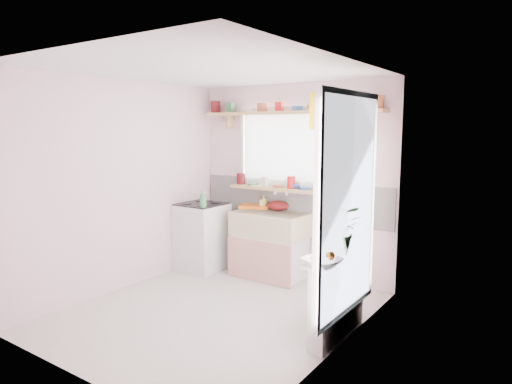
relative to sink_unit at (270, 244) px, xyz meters
The scene contains 19 objects.
room 1.31m from the sink_unit, 28.17° to the right, with size 3.20×3.20×3.20m.
sink_unit is the anchor object (origin of this frame).
cooker 0.98m from the sink_unit, 165.62° to the right, with size 0.58×0.58×0.93m.
radiator_ledge 1.82m from the sink_unit, 37.05° to the right, with size 0.22×0.95×0.78m.
windowsill 0.73m from the sink_unit, 90.00° to the left, with size 1.40×0.22×0.04m, color tan.
pine_shelf 1.70m from the sink_unit, 49.64° to the left, with size 2.52×0.24×0.04m, color tan.
shelf_crockery 1.78m from the sink_unit, 54.29° to the left, with size 2.47×0.11×0.12m.
sill_crockery 0.81m from the sink_unit, 95.28° to the left, with size 1.35×0.11×0.12m.
dish_tray 0.61m from the sink_unit, 151.16° to the left, with size 0.40×0.30×0.04m, color orange.
colander 0.53m from the sink_unit, 91.91° to the left, with size 0.29×0.29×0.13m, color #5B0F11.
jade_plant 1.92m from the sink_unit, 37.34° to the right, with size 0.44×0.38×0.49m, color #376B2A.
fruit_bowl 2.14m from the sink_unit, 45.26° to the right, with size 0.32×0.32×0.08m, color white.
herb_pot 2.15m from the sink_unit, 45.12° to the right, with size 0.11×0.08×0.22m, color #336A2A.
soap_bottle_sink 0.60m from the sink_unit, 139.41° to the left, with size 0.08×0.09×0.19m, color #D9C560.
sill_cup 0.87m from the sink_unit, 37.75° to the left, with size 0.12×0.12×0.10m, color silver.
sill_bowl 0.84m from the sink_unit, 44.70° to the left, with size 0.20×0.20×0.06m, color #324FA5.
shelf_vase 1.86m from the sink_unit, 12.57° to the left, with size 0.13×0.13×0.14m, color #AC5A35.
cooker_bottle 1.05m from the sink_unit, 147.59° to the right, with size 0.09×0.09×0.23m, color #43874C.
fruit 2.15m from the sink_unit, 45.03° to the right, with size 0.20×0.14×0.10m.
Camera 1 is at (2.97, -3.55, 1.93)m, focal length 32.00 mm.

